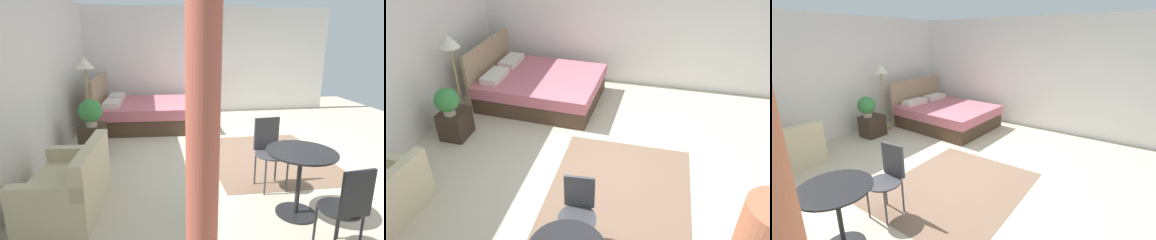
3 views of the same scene
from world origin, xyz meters
The scene contains 11 objects.
ground_plane centered at (0.00, 0.00, -0.01)m, with size 9.24×9.40×0.02m, color beige.
wall_back centered at (0.00, 3.20, 1.34)m, with size 9.24×0.12×2.69m, color silver.
wall_right centered at (3.12, 0.00, 1.34)m, with size 0.12×6.40×2.69m, color silver.
area_rug centered at (-0.36, -0.33, 0.00)m, with size 2.29×1.94×0.01m, color #7F604C.
bed centered at (1.88, 1.61, 0.30)m, with size 1.83×2.31×1.13m.
couch centered at (-1.56, 2.52, 0.28)m, with size 1.28×0.84×0.79m.
nightstand centered at (0.35, 2.57, 0.24)m, with size 0.47×0.42×0.48m.
potted_plant centered at (0.25, 2.56, 0.74)m, with size 0.39×0.39×0.47m.
floor_lamp centered at (0.84, 2.71, 1.35)m, with size 0.33×0.33×1.61m.
balcony_table centered at (-2.01, -0.02, 0.53)m, with size 0.75×0.75×0.76m.
cafe_chair_near_window centered at (-1.28, 0.04, 0.56)m, with size 0.47×0.47×0.92m.
Camera 3 is at (-3.17, -2.41, 2.21)m, focal length 24.35 mm.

